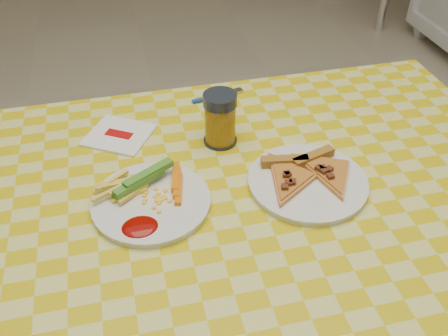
{
  "coord_description": "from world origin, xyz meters",
  "views": [
    {
      "loc": [
        -0.18,
        -0.67,
        1.41
      ],
      "look_at": [
        0.0,
        0.08,
        0.78
      ],
      "focal_mm": 40.0,
      "sensor_mm": 36.0,
      "label": 1
    }
  ],
  "objects_px": {
    "table": "(233,227)",
    "drink_glass": "(220,119)",
    "plate_right": "(308,183)",
    "plate_left": "(151,203)"
  },
  "relations": [
    {
      "from": "table",
      "to": "drink_glass",
      "type": "height_order",
      "value": "drink_glass"
    },
    {
      "from": "table",
      "to": "drink_glass",
      "type": "distance_m",
      "value": 0.23
    },
    {
      "from": "drink_glass",
      "to": "plate_right",
      "type": "bearing_deg",
      "value": -53.76
    },
    {
      "from": "plate_left",
      "to": "drink_glass",
      "type": "xyz_separation_m",
      "value": [
        0.17,
        0.17,
        0.05
      ]
    },
    {
      "from": "plate_right",
      "to": "drink_glass",
      "type": "height_order",
      "value": "drink_glass"
    },
    {
      "from": "plate_left",
      "to": "plate_right",
      "type": "height_order",
      "value": "same"
    },
    {
      "from": "plate_left",
      "to": "drink_glass",
      "type": "distance_m",
      "value": 0.25
    },
    {
      "from": "plate_left",
      "to": "drink_glass",
      "type": "relative_size",
      "value": 1.85
    },
    {
      "from": "table",
      "to": "plate_left",
      "type": "bearing_deg",
      "value": 171.62
    },
    {
      "from": "plate_left",
      "to": "plate_right",
      "type": "bearing_deg",
      "value": -2.72
    }
  ]
}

